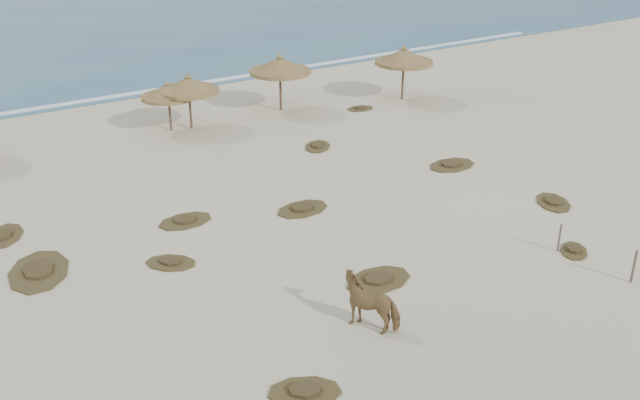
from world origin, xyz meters
The scene contains 21 objects.
ground centered at (0.00, 0.00, 0.00)m, with size 160.00×160.00×0.00m, color beige.
foam_line centered at (0.00, 26.00, 0.00)m, with size 70.00×0.60×0.01m, color white.
palapa_3 centered at (0.84, 18.36, 2.02)m, with size 3.10×3.10×2.60m.
palapa_4 centered at (1.86, 18.11, 2.26)m, with size 3.43×3.43×2.91m.
palapa_5 centered at (7.35, 18.33, 2.47)m, with size 4.43×4.43×3.19m.
palapa_6 centered at (14.38, 16.30, 2.47)m, with size 4.03×4.03×3.18m.
horse centered at (-1.02, -1.24, 0.78)m, with size 0.85×1.86×1.57m, color #976F44.
fence_post_near centered at (7.39, -3.90, 0.58)m, with size 0.09×0.09×1.16m, color brown.
fence_post_far centered at (7.10, -1.20, 0.52)m, with size 0.08×0.08×1.03m, color brown.
scrub_1 centered at (-8.40, 7.15, 0.05)m, with size 2.78×3.43×0.16m.
scrub_2 centered at (-4.54, 5.31, 0.05)m, with size 2.05×2.01×0.16m.
scrub_3 centered at (1.43, 6.51, 0.05)m, with size 2.30×1.59×0.16m.
scrub_4 centered at (10.13, 1.55, 0.05)m, with size 2.13×2.34×0.16m.
scrub_5 centered at (9.53, 6.79, 0.05)m, with size 2.35×1.53×0.16m.
scrub_6 centered at (-8.87, 10.47, 0.05)m, with size 2.14×2.46×0.16m.
scrub_7 centered at (5.78, 12.14, 0.05)m, with size 2.13×2.15×0.16m.
scrub_9 centered at (0.64, 0.60, 0.05)m, with size 2.36×1.54×0.16m.
scrub_10 centered at (11.14, 16.00, 0.05)m, with size 1.69×1.21×0.16m.
scrub_11 centered at (-4.26, -2.76, 0.05)m, with size 2.26×1.98×0.16m.
scrub_12 centered at (7.52, -1.56, 0.05)m, with size 1.66×1.63×0.16m.
scrub_13 centered at (-2.84, 8.02, 0.05)m, with size 2.12×1.41×0.16m.
Camera 1 is at (-11.77, -14.98, 11.88)m, focal length 40.00 mm.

